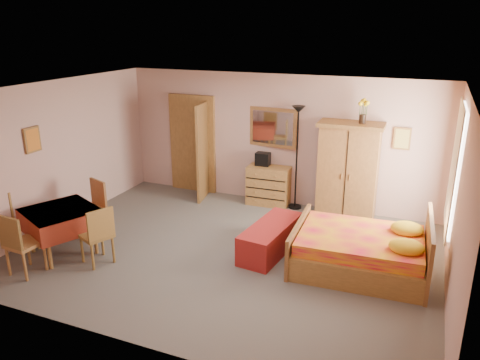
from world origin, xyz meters
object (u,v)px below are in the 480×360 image
at_px(floor_lamp, 297,159).
at_px(sunflower_vase, 363,111).
at_px(stereo, 263,159).
at_px(bench, 271,238).
at_px(chair_east, 96,235).
at_px(wall_mirror, 273,128).
at_px(wardrobe, 348,171).
at_px(chair_south, 24,243).
at_px(chair_north, 90,209).
at_px(dining_table, 63,231).
at_px(chair_west, 31,217).
at_px(chest_of_drawers, 268,186).
at_px(bed, 361,241).

xyz_separation_m(floor_lamp, sunflower_vase, (1.20, -0.10, 1.02)).
height_order(stereo, floor_lamp, floor_lamp).
height_order(bench, chair_east, chair_east).
bearing_deg(wall_mirror, wardrobe, -5.91).
xyz_separation_m(sunflower_vase, chair_south, (-4.13, -3.91, -1.57)).
height_order(wall_mirror, floor_lamp, floor_lamp).
xyz_separation_m(chair_south, chair_north, (0.00, 1.43, -0.00)).
bearing_deg(sunflower_vase, wall_mirror, 170.64).
height_order(wardrobe, chair_south, wardrobe).
bearing_deg(wall_mirror, sunflower_vase, -4.71).
relative_size(dining_table, chair_south, 1.05).
height_order(sunflower_vase, dining_table, sunflower_vase).
bearing_deg(chair_east, floor_lamp, -9.13).
xyz_separation_m(dining_table, chair_west, (-0.71, 0.07, 0.11)).
bearing_deg(wardrobe, chest_of_drawers, 175.85).
distance_m(wall_mirror, chair_west, 4.69).
xyz_separation_m(floor_lamp, dining_table, (-2.88, -3.30, -0.65)).
height_order(dining_table, chair_north, chair_north).
bearing_deg(floor_lamp, chest_of_drawers, -177.92).
xyz_separation_m(wall_mirror, chair_north, (-2.36, -2.77, -1.07)).
height_order(chest_of_drawers, chair_west, chair_west).
bearing_deg(chair_east, bed, -46.33).
relative_size(sunflower_vase, chair_north, 0.46).
height_order(wardrobe, chair_east, wardrobe).
xyz_separation_m(chest_of_drawers, chair_west, (-3.03, -3.21, 0.09)).
height_order(dining_table, chair_east, chair_east).
relative_size(floor_lamp, bench, 1.44).
bearing_deg(chair_north, wardrobe, -128.34).
relative_size(chest_of_drawers, bed, 0.43).
distance_m(dining_table, chair_south, 0.72).
xyz_separation_m(floor_lamp, chair_north, (-2.92, -2.58, -0.54)).
distance_m(wardrobe, chair_south, 5.57).
xyz_separation_m(chest_of_drawers, chair_east, (-1.61, -3.33, 0.07)).
relative_size(wall_mirror, dining_table, 0.98).
height_order(chair_north, chair_east, chair_north).
bearing_deg(chair_east, chair_north, 68.15).
bearing_deg(chest_of_drawers, wardrobe, -5.39).
relative_size(sunflower_vase, chair_south, 0.46).
xyz_separation_m(wall_mirror, bed, (2.13, -2.19, -1.10)).
relative_size(wardrobe, chair_south, 1.90).
xyz_separation_m(stereo, dining_table, (-2.17, -3.33, -0.55)).
relative_size(chair_south, chair_west, 0.99).
bearing_deg(chair_north, dining_table, 112.74).
relative_size(bench, dining_table, 1.40).
xyz_separation_m(dining_table, chair_east, (0.71, -0.05, 0.09)).
bearing_deg(dining_table, bed, 16.28).
xyz_separation_m(chest_of_drawers, chair_north, (-2.36, -2.56, 0.08)).
bearing_deg(wall_mirror, chest_of_drawers, -85.35).
distance_m(wardrobe, chair_west, 5.58).
height_order(floor_lamp, dining_table, floor_lamp).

